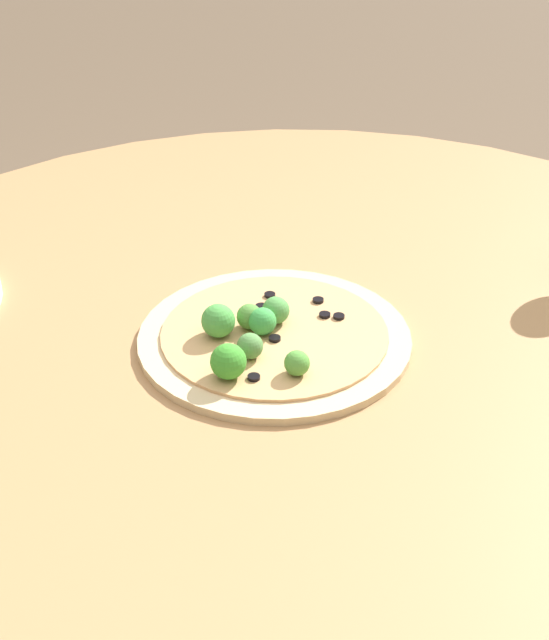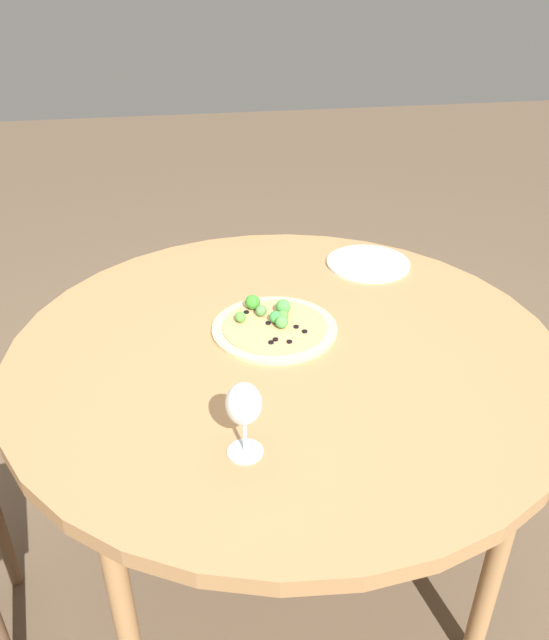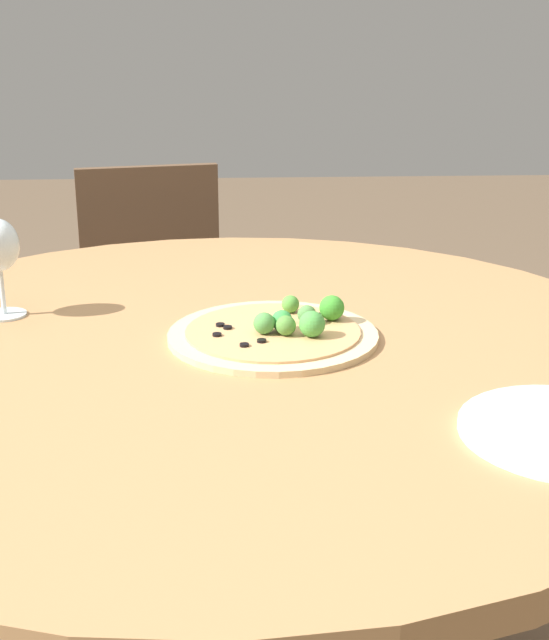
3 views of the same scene
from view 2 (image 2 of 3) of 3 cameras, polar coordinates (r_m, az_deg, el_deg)
ground_plane at (r=2.08m, az=0.78°, el=-20.09°), size 12.00×12.00×0.00m
dining_table at (r=1.59m, az=0.96°, el=-3.72°), size 1.38×1.38×0.77m
pizza at (r=1.62m, az=-0.08°, el=-0.45°), size 0.33×0.33×0.05m
wine_glass at (r=1.18m, az=-2.82°, el=-7.90°), size 0.07×0.07×0.16m
plate_near at (r=1.97m, az=8.55°, el=5.17°), size 0.26×0.26×0.01m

